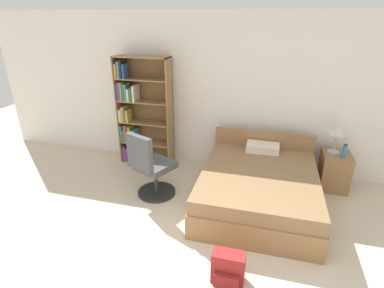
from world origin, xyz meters
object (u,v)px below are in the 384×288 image
(table_lamp, at_px, (337,132))
(water_bottle, at_px, (345,151))
(bed, at_px, (258,186))
(bookshelf, at_px, (138,113))
(nightstand, at_px, (334,171))
(backpack_red, at_px, (228,269))
(office_chair, at_px, (151,169))

(table_lamp, height_order, water_bottle, table_lamp)
(table_lamp, bearing_deg, bed, -143.33)
(bookshelf, distance_m, water_bottle, 3.37)
(nightstand, height_order, water_bottle, water_bottle)
(backpack_red, bearing_deg, bed, 82.61)
(table_lamp, height_order, backpack_red, table_lamp)
(table_lamp, distance_m, water_bottle, 0.30)
(water_bottle, distance_m, backpack_red, 2.59)
(office_chair, relative_size, nightstand, 1.77)
(bookshelf, height_order, table_lamp, bookshelf)
(bookshelf, xyz_separation_m, backpack_red, (2.00, -2.36, -0.76))
(bookshelf, distance_m, office_chair, 1.34)
(water_bottle, bearing_deg, bookshelf, 176.26)
(bed, bearing_deg, backpack_red, -97.39)
(office_chair, relative_size, water_bottle, 4.77)
(nightstand, bearing_deg, bed, -145.99)
(office_chair, bearing_deg, table_lamp, 21.26)
(bookshelf, xyz_separation_m, office_chair, (0.66, -1.07, -0.47))
(bookshelf, relative_size, water_bottle, 8.82)
(bookshelf, xyz_separation_m, table_lamp, (3.24, -0.07, -0.01))
(office_chair, bearing_deg, bed, 8.29)
(nightstand, relative_size, water_bottle, 2.70)
(bookshelf, relative_size, office_chair, 1.85)
(bookshelf, relative_size, table_lamp, 4.38)
(nightstand, xyz_separation_m, table_lamp, (-0.06, 0.03, 0.63))
(backpack_red, bearing_deg, bookshelf, 130.25)
(nightstand, bearing_deg, water_bottle, -65.46)
(bed, distance_m, water_bottle, 1.38)
(office_chair, relative_size, backpack_red, 2.94)
(bed, distance_m, nightstand, 1.34)
(office_chair, height_order, backpack_red, office_chair)
(office_chair, distance_m, backpack_red, 1.88)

